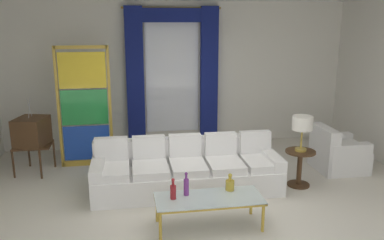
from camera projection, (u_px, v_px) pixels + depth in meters
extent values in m
plane|color=silver|center=(206.00, 203.00, 5.91)|extent=(16.00, 16.00, 0.00)
cube|color=white|center=(178.00, 75.00, 8.47)|extent=(8.00, 0.12, 3.00)
cube|color=white|center=(172.00, 73.00, 8.36)|extent=(1.10, 0.02, 2.50)
cylinder|color=gold|center=(172.00, 8.00, 7.96)|extent=(2.00, 0.04, 0.04)
cube|color=navy|center=(135.00, 74.00, 8.14)|extent=(0.36, 0.12, 2.70)
cube|color=navy|center=(209.00, 73.00, 8.39)|extent=(0.36, 0.12, 2.70)
cube|color=navy|center=(172.00, 15.00, 7.98)|extent=(1.80, 0.10, 0.28)
cube|color=white|center=(187.00, 180.00, 6.27)|extent=(2.91, 0.93, 0.38)
cube|color=white|center=(184.00, 160.00, 6.58)|extent=(2.90, 0.23, 0.78)
cube|color=white|center=(271.00, 170.00, 6.46)|extent=(0.21, 0.86, 0.56)
cube|color=white|center=(98.00, 180.00, 6.05)|extent=(0.21, 0.86, 0.56)
cube|color=white|center=(260.00, 162.00, 6.34)|extent=(0.54, 0.74, 0.12)
cube|color=white|center=(255.00, 143.00, 6.59)|extent=(0.51, 0.15, 0.40)
cube|color=white|center=(225.00, 164.00, 6.25)|extent=(0.54, 0.74, 0.12)
cube|color=white|center=(220.00, 145.00, 6.51)|extent=(0.51, 0.15, 0.40)
cube|color=white|center=(188.00, 166.00, 6.16)|extent=(0.54, 0.74, 0.12)
cube|color=white|center=(185.00, 146.00, 6.42)|extent=(0.51, 0.15, 0.40)
cube|color=white|center=(150.00, 168.00, 6.08)|extent=(0.54, 0.74, 0.12)
cube|color=white|center=(149.00, 148.00, 6.33)|extent=(0.51, 0.15, 0.40)
cube|color=white|center=(111.00, 171.00, 5.99)|extent=(0.54, 0.74, 0.12)
cube|color=white|center=(111.00, 150.00, 6.24)|extent=(0.51, 0.15, 0.40)
cube|color=silver|center=(209.00, 198.00, 5.16)|extent=(1.39, 0.57, 0.02)
cube|color=gold|center=(205.00, 191.00, 5.42)|extent=(1.39, 0.04, 0.03)
cube|color=gold|center=(213.00, 209.00, 4.91)|extent=(1.39, 0.04, 0.03)
cube|color=gold|center=(157.00, 203.00, 5.06)|extent=(0.04, 0.57, 0.03)
cube|color=gold|center=(259.00, 196.00, 5.27)|extent=(0.04, 0.57, 0.03)
cylinder|color=gold|center=(157.00, 208.00, 5.34)|extent=(0.04, 0.04, 0.38)
cylinder|color=gold|center=(251.00, 201.00, 5.55)|extent=(0.04, 0.04, 0.38)
cylinder|color=gold|center=(160.00, 226.00, 4.87)|extent=(0.04, 0.04, 0.38)
cylinder|color=gold|center=(263.00, 218.00, 5.08)|extent=(0.04, 0.04, 0.38)
cylinder|color=#753384|center=(186.00, 187.00, 5.20)|extent=(0.07, 0.07, 0.22)
cylinder|color=#753384|center=(186.00, 177.00, 5.17)|extent=(0.03, 0.03, 0.06)
sphere|color=#753384|center=(186.00, 174.00, 5.16)|extent=(0.04, 0.04, 0.04)
cylinder|color=maroon|center=(173.00, 192.00, 5.09)|extent=(0.08, 0.08, 0.18)
cylinder|color=maroon|center=(173.00, 183.00, 5.06)|extent=(0.03, 0.03, 0.06)
sphere|color=maroon|center=(173.00, 180.00, 5.05)|extent=(0.04, 0.04, 0.04)
cylinder|color=gold|center=(230.00, 185.00, 5.36)|extent=(0.12, 0.12, 0.14)
cylinder|color=gold|center=(230.00, 179.00, 5.34)|extent=(0.04, 0.04, 0.05)
sphere|color=gold|center=(230.00, 175.00, 5.33)|extent=(0.05, 0.05, 0.05)
cube|color=#472D19|center=(33.00, 145.00, 7.00)|extent=(0.62, 0.54, 0.03)
cylinder|color=#472D19|center=(13.00, 164.00, 6.81)|extent=(0.04, 0.04, 0.50)
cylinder|color=#472D19|center=(29.00, 153.00, 7.35)|extent=(0.04, 0.04, 0.50)
cylinder|color=#472D19|center=(41.00, 165.00, 6.77)|extent=(0.04, 0.04, 0.50)
cylinder|color=#472D19|center=(54.00, 154.00, 7.31)|extent=(0.04, 0.04, 0.50)
cube|color=#472D19|center=(32.00, 131.00, 6.93)|extent=(0.60, 0.66, 0.48)
cube|color=black|center=(19.00, 130.00, 6.95)|extent=(0.11, 0.38, 0.30)
cylinder|color=gold|center=(17.00, 142.00, 6.92)|extent=(0.02, 0.04, 0.04)
cylinder|color=gold|center=(22.00, 139.00, 7.07)|extent=(0.02, 0.04, 0.04)
cylinder|color=silver|center=(29.00, 108.00, 6.83)|extent=(0.04, 0.13, 0.34)
cylinder|color=silver|center=(29.00, 108.00, 6.83)|extent=(0.04, 0.13, 0.34)
cube|color=white|center=(340.00, 159.00, 7.21)|extent=(0.81, 0.81, 0.40)
cube|color=white|center=(341.00, 145.00, 7.15)|extent=(0.69, 0.69, 0.10)
cube|color=white|center=(324.00, 149.00, 7.11)|extent=(0.21, 0.80, 0.80)
cube|color=white|center=(331.00, 148.00, 7.50)|extent=(0.74, 0.19, 0.58)
cube|color=white|center=(350.00, 160.00, 6.88)|extent=(0.74, 0.19, 0.58)
cube|color=gold|center=(59.00, 108.00, 7.13)|extent=(0.05, 0.05, 2.20)
cube|color=gold|center=(110.00, 107.00, 7.27)|extent=(0.05, 0.05, 2.20)
cube|color=gold|center=(81.00, 47.00, 6.94)|extent=(0.90, 0.05, 0.06)
cube|color=gold|center=(88.00, 162.00, 7.46)|extent=(0.90, 0.05, 0.10)
cube|color=#1E47B7|center=(87.00, 143.00, 7.36)|extent=(0.82, 0.02, 0.64)
cube|color=#238E3D|center=(85.00, 107.00, 7.20)|extent=(0.82, 0.02, 0.64)
cube|color=yellow|center=(82.00, 70.00, 7.04)|extent=(0.82, 0.02, 0.64)
cylinder|color=beige|center=(117.00, 168.00, 7.25)|extent=(0.16, 0.16, 0.06)
ellipsoid|color=navy|center=(117.00, 162.00, 7.22)|extent=(0.18, 0.32, 0.20)
sphere|color=navy|center=(116.00, 154.00, 7.33)|extent=(0.09, 0.09, 0.09)
cone|color=gold|center=(117.00, 153.00, 7.38)|extent=(0.02, 0.04, 0.02)
cone|color=green|center=(116.00, 160.00, 7.02)|extent=(0.44, 0.40, 0.50)
cylinder|color=#472D19|center=(301.00, 152.00, 6.41)|extent=(0.48, 0.48, 0.03)
cylinder|color=#472D19|center=(299.00, 169.00, 6.48)|extent=(0.08, 0.08, 0.55)
cylinder|color=#472D19|center=(298.00, 184.00, 6.55)|extent=(0.36, 0.36, 0.03)
cylinder|color=#B29338|center=(301.00, 150.00, 6.40)|extent=(0.18, 0.18, 0.04)
cylinder|color=#B29338|center=(302.00, 138.00, 6.35)|extent=(0.03, 0.03, 0.36)
cylinder|color=white|center=(303.00, 123.00, 6.29)|extent=(0.32, 0.32, 0.22)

